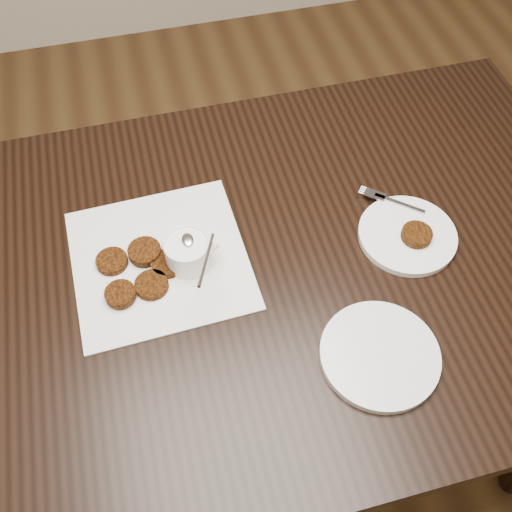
{
  "coord_description": "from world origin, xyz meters",
  "views": [
    {
      "loc": [
        -0.11,
        -0.46,
        1.61
      ],
      "look_at": [
        0.03,
        0.09,
        0.8
      ],
      "focal_mm": 40.61,
      "sensor_mm": 36.0,
      "label": 1
    }
  ],
  "objects_px": {
    "sauce_ramekin": "(186,242)",
    "plate_with_patty": "(408,233)",
    "napkin": "(160,259)",
    "plate_empty": "(380,355)",
    "table": "(260,354)"
  },
  "relations": [
    {
      "from": "sauce_ramekin",
      "to": "plate_with_patty",
      "type": "relative_size",
      "value": 0.64
    },
    {
      "from": "napkin",
      "to": "plate_empty",
      "type": "distance_m",
      "value": 0.42
    },
    {
      "from": "napkin",
      "to": "sauce_ramekin",
      "type": "xyz_separation_m",
      "value": [
        0.05,
        -0.02,
        0.06
      ]
    },
    {
      "from": "sauce_ramekin",
      "to": "plate_empty",
      "type": "bearing_deg",
      "value": -44.61
    },
    {
      "from": "sauce_ramekin",
      "to": "napkin",
      "type": "bearing_deg",
      "value": 160.33
    },
    {
      "from": "napkin",
      "to": "plate_empty",
      "type": "xyz_separation_m",
      "value": [
        0.31,
        -0.28,
        0.0
      ]
    },
    {
      "from": "table",
      "to": "sauce_ramekin",
      "type": "height_order",
      "value": "sauce_ramekin"
    },
    {
      "from": "table",
      "to": "plate_with_patty",
      "type": "xyz_separation_m",
      "value": [
        0.28,
        -0.01,
        0.39
      ]
    },
    {
      "from": "plate_with_patty",
      "to": "sauce_ramekin",
      "type": "bearing_deg",
      "value": 173.64
    },
    {
      "from": "table",
      "to": "sauce_ramekin",
      "type": "xyz_separation_m",
      "value": [
        -0.12,
        0.03,
        0.44
      ]
    },
    {
      "from": "table",
      "to": "plate_empty",
      "type": "distance_m",
      "value": 0.46
    },
    {
      "from": "table",
      "to": "sauce_ramekin",
      "type": "relative_size",
      "value": 11.78
    },
    {
      "from": "napkin",
      "to": "plate_empty",
      "type": "relative_size",
      "value": 1.59
    },
    {
      "from": "plate_with_patty",
      "to": "plate_empty",
      "type": "relative_size",
      "value": 0.94
    },
    {
      "from": "table",
      "to": "sauce_ramekin",
      "type": "distance_m",
      "value": 0.46
    }
  ]
}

